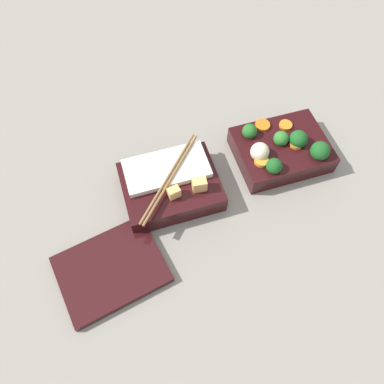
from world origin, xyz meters
name	(u,v)px	position (x,y,z in m)	size (l,w,h in m)	color
ground_plane	(230,165)	(0.00, 0.00, 0.00)	(3.00, 3.00, 0.00)	gray
bento_tray_vegetable	(281,149)	(-0.11, 0.01, 0.03)	(0.19, 0.15, 0.08)	black
bento_tray_rice	(171,184)	(0.14, 0.02, 0.03)	(0.19, 0.18, 0.07)	black
bento_lid	(111,269)	(0.29, 0.16, 0.01)	(0.19, 0.15, 0.01)	black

